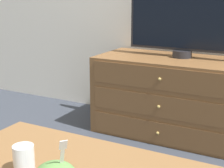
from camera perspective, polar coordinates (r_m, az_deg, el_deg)
The scene contains 4 objects.
ground_plane at distance 3.08m, azimuth 13.48°, elevation -6.24°, with size 12.00×12.00×0.00m, color #383D47.
dresser at distance 2.73m, azimuth 9.83°, elevation -2.04°, with size 1.16×0.58×0.61m.
tv at distance 2.67m, azimuth 11.94°, elevation 11.23°, with size 0.86×0.15×0.62m.
drink_cup at distance 1.29m, azimuth -14.42°, elevation -12.19°, with size 0.08×0.08×0.10m.
Camera 1 is at (0.67, -2.80, 1.09)m, focal length 55.00 mm.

